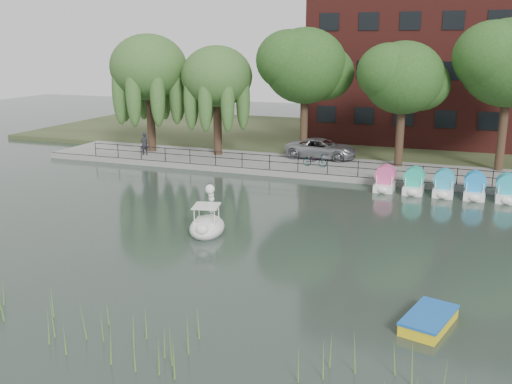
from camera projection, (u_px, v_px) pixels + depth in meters
The scene contains 18 objects.
ground_plane at pixel (215, 239), 25.99m from camera, with size 120.00×120.00×0.00m, color #34403B.
promenade at pixel (309, 166), 40.43m from camera, with size 40.00×6.00×0.40m, color gray.
kerb at pixel (297, 175), 37.76m from camera, with size 40.00×0.25×0.40m, color gray.
land_strip at pixel (349, 137), 53.11m from camera, with size 60.00×22.00×0.36m, color #47512D.
railing at pixel (298, 161), 37.70m from camera, with size 32.00×0.05×1.00m.
apartment_building at pixel (435, 35), 48.38m from camera, with size 20.00×10.07×18.00m.
willow_left at pixel (149, 68), 43.62m from camera, with size 5.88×5.88×9.01m.
willow_mid at pixel (217, 77), 42.36m from camera, with size 5.32×5.32×8.15m.
broadleaf_center at pixel (305, 66), 40.85m from camera, with size 6.00×6.00×9.25m.
broadleaf_right at pixel (403, 78), 38.18m from camera, with size 5.40×5.40×8.32m.
broadleaf_far at pixel (510, 64), 36.62m from camera, with size 6.30×6.30×9.71m.
minivan at pixel (322, 147), 42.09m from camera, with size 6.02×2.77×1.67m, color gray.
bicycle at pixel (315, 159), 39.37m from camera, with size 1.72×0.60×1.00m, color gray.
pedestrian at pixel (144, 142), 43.33m from camera, with size 0.71×0.48×1.98m, color black.
swan_boat at pixel (207, 223), 26.75m from camera, with size 2.16×2.85×2.16m.
pedal_boat_row at pixel (459, 186), 33.10m from camera, with size 9.65×1.70×1.40m.
yellow_rowboat at pixel (429, 320), 17.93m from camera, with size 1.78×2.60×0.43m.
reed_bank at pixel (141, 330), 16.55m from camera, with size 24.00×2.40×1.20m.
Camera 1 is at (10.41, -22.37, 8.65)m, focal length 40.00 mm.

